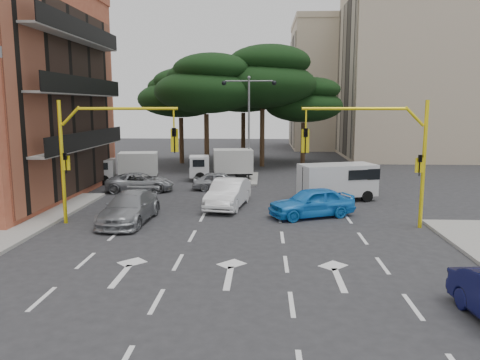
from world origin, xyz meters
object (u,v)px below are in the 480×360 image
Objects in this scene: car_silver_wagon at (130,208)px; box_truck_a at (127,168)px; car_blue_compact at (312,202)px; signal_mast_right at (385,146)px; street_lamp_center at (249,109)px; van_white at (337,182)px; signal_mast_left at (98,145)px; car_white_hatch at (228,193)px; car_silver_cross_b at (220,181)px; car_silver_cross_a at (140,182)px; box_truck_b at (222,165)px.

box_truck_a is (-3.52, 11.67, 0.40)m from car_silver_wagon.
box_truck_a is at bearing -150.85° from car_blue_compact.
signal_mast_right is at bearing -137.38° from box_truck_a.
street_lamp_center is 1.72× the size of van_white.
signal_mast_left is 1.23× the size of car_white_hatch.
signal_mast_right is 1.30× the size of box_truck_a.
van_white is at bearing -112.27° from car_silver_cross_b.
car_white_hatch is 1.08× the size of car_silver_cross_a.
signal_mast_left reaches higher than car_white_hatch.
signal_mast_left reaches higher than box_truck_b.
street_lamp_center is 13.44m from car_blue_compact.
box_truck_a is (-15.80, 12.01, -2.75)m from signal_mast_right.
car_white_hatch is 11.43m from box_truck_a.
car_silver_wagon is (-12.28, 0.34, -3.14)m from signal_mast_right.
car_silver_cross_b is (3.67, 8.99, -0.11)m from car_silver_wagon.
car_blue_compact is (3.66, -12.07, -4.66)m from street_lamp_center.
box_truck_b is (-7.72, 7.15, 0.07)m from van_white.
street_lamp_center is at bearing 94.54° from car_white_hatch.
car_silver_cross_a is at bearing 126.12° from box_truck_b.
van_white reaches higher than car_white_hatch.
car_silver_cross_a is 3.90m from box_truck_a.
street_lamp_center is 4.73m from box_truck_b.
signal_mast_right is 4.83m from car_blue_compact.
box_truck_b reaches higher than box_truck_a.
signal_mast_right is 12.68m from car_silver_wagon.
car_silver_wagon is (1.33, 0.34, -3.14)m from signal_mast_left.
car_blue_compact is 12.70m from car_silver_cross_a.
signal_mast_left is 1.33× the size of car_silver_cross_a.
car_silver_cross_b is at bearing 132.74° from signal_mast_right.
van_white is (1.98, 4.41, 0.36)m from car_blue_compact.
car_white_hatch is 0.96× the size of car_silver_wagon.
box_truck_a is (-9.00, -2.00, -4.29)m from street_lamp_center.
signal_mast_right reaches higher than car_silver_wagon.
van_white is at bearing -140.71° from box_truck_b.
car_white_hatch is at bearing -137.00° from car_blue_compact.
signal_mast_left is 11.09m from car_blue_compact.
signal_mast_right is 1.62× the size of car_silver_cross_b.
signal_mast_right reaches higher than box_truck_a.
car_white_hatch is (-0.84, -10.00, -4.62)m from street_lamp_center.
van_white is at bearing 29.24° from car_white_hatch.
signal_mast_right reaches higher than car_silver_cross_a.
box_truck_a is (-2.20, 12.01, -2.75)m from signal_mast_left.
box_truck_b is at bearing 123.32° from signal_mast_right.
car_blue_compact is at bearing -73.12° from street_lamp_center.
street_lamp_center is 1.59× the size of box_truck_b.
car_silver_cross_a is at bearing -142.95° from street_lamp_center.
signal_mast_right is at bearing -128.82° from car_silver_cross_a.
signal_mast_right is at bearing -137.80° from car_silver_cross_b.
car_white_hatch reaches higher than car_blue_compact.
car_blue_compact reaches higher than car_silver_cross_b.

